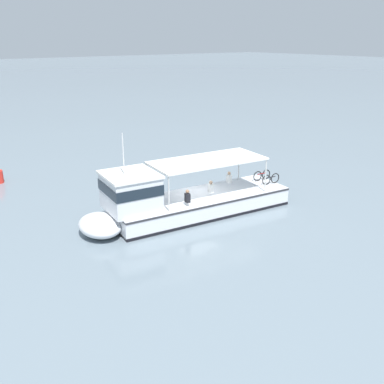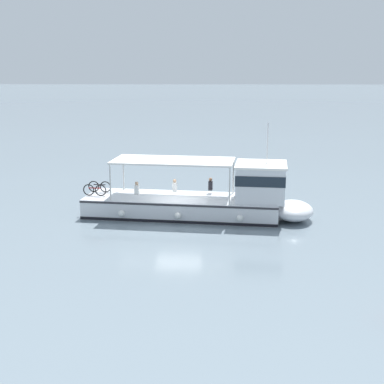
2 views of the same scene
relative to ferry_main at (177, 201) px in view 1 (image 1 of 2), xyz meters
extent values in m
plane|color=slate|center=(0.58, -1.73, -1.02)|extent=(400.00, 400.00, 0.00)
cube|color=silver|center=(-0.20, -1.60, -0.47)|extent=(4.52, 11.12, 1.10)
ellipsoid|color=silver|center=(0.57, 4.55, -0.47)|extent=(3.20, 2.55, 1.01)
cube|color=black|center=(-0.20, -1.60, -0.92)|extent=(4.56, 11.12, 0.16)
cube|color=#2D2D33|center=(-0.20, -1.60, 0.00)|extent=(4.58, 11.12, 0.10)
cube|color=silver|center=(0.35, 2.76, 1.03)|extent=(3.02, 2.92, 1.90)
cube|color=#19232D|center=(0.35, 2.76, 1.37)|extent=(3.09, 2.97, 0.56)
cube|color=white|center=(0.35, 2.76, 2.04)|extent=(3.20, 3.10, 0.12)
cube|color=white|center=(-0.26, -2.05, 2.13)|extent=(3.76, 7.02, 0.10)
cylinder|color=silver|center=(-1.20, 1.34, 1.08)|extent=(0.08, 0.08, 2.00)
cylinder|color=silver|center=(1.49, 1.00, 1.08)|extent=(0.08, 0.08, 2.00)
cylinder|color=silver|center=(-2.02, -5.10, 1.08)|extent=(0.08, 0.08, 2.00)
cylinder|color=silver|center=(0.68, -5.44, 1.08)|extent=(0.08, 0.08, 2.00)
cylinder|color=silver|center=(0.38, 3.06, 3.20)|extent=(0.06, 0.06, 2.20)
sphere|color=white|center=(1.99, 1.55, -0.52)|extent=(0.36, 0.36, 0.36)
sphere|color=white|center=(1.57, -1.73, -0.52)|extent=(0.36, 0.36, 0.36)
sphere|color=white|center=(1.19, -4.80, -0.52)|extent=(0.36, 0.36, 0.36)
torus|color=black|center=(-1.22, -6.06, 0.41)|extent=(0.14, 0.66, 0.66)
torus|color=black|center=(-1.31, -6.76, 0.41)|extent=(0.14, 0.66, 0.66)
cylinder|color=#232328|center=(-1.26, -6.41, 0.53)|extent=(0.15, 0.70, 0.06)
torus|color=black|center=(-0.33, -6.17, 0.41)|extent=(0.14, 0.66, 0.66)
torus|color=black|center=(-0.41, -6.87, 0.41)|extent=(0.14, 0.66, 0.66)
cylinder|color=maroon|center=(-0.37, -6.52, 0.53)|extent=(0.15, 0.70, 0.06)
cube|color=white|center=(0.09, -4.08, 0.54)|extent=(0.34, 0.26, 0.52)
sphere|color=tan|center=(0.09, -4.08, 0.91)|extent=(0.20, 0.20, 0.20)
cube|color=white|center=(-0.65, -2.00, 0.54)|extent=(0.34, 0.26, 0.52)
sphere|color=tan|center=(-0.65, -2.00, 0.91)|extent=(0.20, 0.20, 0.20)
cube|color=black|center=(-1.09, 0.04, 0.54)|extent=(0.34, 0.26, 0.52)
sphere|color=#9E7051|center=(-1.09, 0.04, 0.91)|extent=(0.20, 0.20, 0.20)
camera|label=1|loc=(-19.21, 13.51, 8.93)|focal=41.01mm
camera|label=2|loc=(29.92, -0.40, 7.41)|focal=51.69mm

